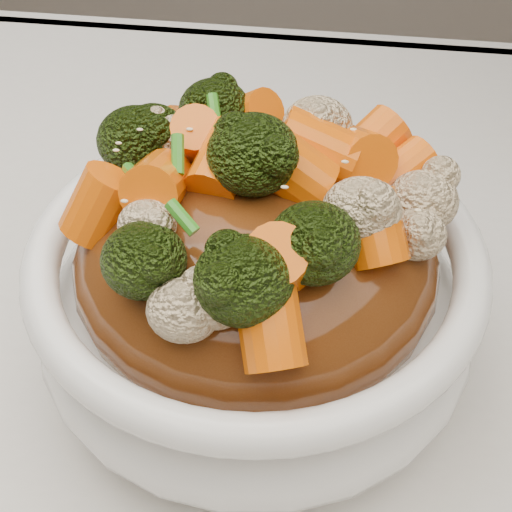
# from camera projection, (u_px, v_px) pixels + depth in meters

# --- Properties ---
(tablecloth) EXTENTS (1.20, 0.80, 0.04)m
(tablecloth) POSITION_uv_depth(u_px,v_px,m) (133.00, 456.00, 0.38)
(tablecloth) COLOR silver
(tablecloth) RESTS_ON dining_table
(bowl) EXTENTS (0.21, 0.21, 0.08)m
(bowl) POSITION_uv_depth(u_px,v_px,m) (256.00, 303.00, 0.38)
(bowl) COLOR white
(bowl) RESTS_ON tablecloth
(sauce_base) EXTENTS (0.17, 0.17, 0.09)m
(sauce_base) POSITION_uv_depth(u_px,v_px,m) (256.00, 261.00, 0.36)
(sauce_base) COLOR #54280E
(sauce_base) RESTS_ON bowl
(carrots) EXTENTS (0.17, 0.17, 0.05)m
(carrots) POSITION_uv_depth(u_px,v_px,m) (256.00, 153.00, 0.31)
(carrots) COLOR #ED6207
(carrots) RESTS_ON sauce_base
(broccoli) EXTENTS (0.17, 0.17, 0.04)m
(broccoli) POSITION_uv_depth(u_px,v_px,m) (256.00, 155.00, 0.32)
(broccoli) COLOR black
(broccoli) RESTS_ON sauce_base
(cauliflower) EXTENTS (0.17, 0.17, 0.03)m
(cauliflower) POSITION_uv_depth(u_px,v_px,m) (256.00, 159.00, 0.32)
(cauliflower) COLOR beige
(cauliflower) RESTS_ON sauce_base
(scallions) EXTENTS (0.13, 0.13, 0.02)m
(scallions) POSITION_uv_depth(u_px,v_px,m) (256.00, 151.00, 0.31)
(scallions) COLOR #30851E
(scallions) RESTS_ON sauce_base
(sesame_seeds) EXTENTS (0.15, 0.15, 0.01)m
(sesame_seeds) POSITION_uv_depth(u_px,v_px,m) (256.00, 151.00, 0.31)
(sesame_seeds) COLOR beige
(sesame_seeds) RESTS_ON sauce_base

